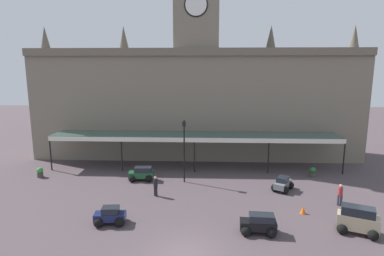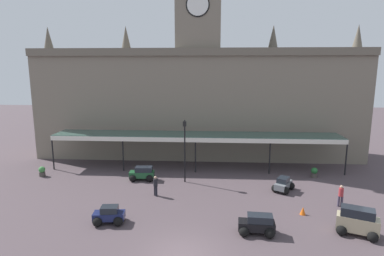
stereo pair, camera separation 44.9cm
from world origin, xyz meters
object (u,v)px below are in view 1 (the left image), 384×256
Objects in this scene: car_green_estate at (141,174)px; planter_forecourt_centre at (40,172)px; car_grey_sedan at (283,184)px; pedestrian_near_entrance at (156,185)px; planter_by_canopy at (313,172)px; traffic_cone at (303,210)px; car_navy_sedan at (110,217)px; car_beige_van at (358,221)px; pedestrian_beside_cars at (340,194)px; car_black_estate at (259,225)px; victorian_lamppost at (184,144)px.

planter_forecourt_centre is at bearing 177.38° from car_green_estate.
car_green_estate is 12.59m from car_grey_sedan.
pedestrian_near_entrance reaches higher than planter_by_canopy.
planter_forecourt_centre reaches higher than traffic_cone.
car_navy_sedan is 3.75× the size of traffic_cone.
car_beige_van is 14.56m from pedestrian_near_entrance.
traffic_cone is at bearing -112.11° from planter_by_canopy.
car_beige_van is at bearing -67.30° from car_grey_sedan.
pedestrian_beside_cars is at bearing 25.92° from traffic_cone.
car_green_estate is at bearing 171.46° from car_grey_sedan.
car_navy_sedan reaches higher than planter_by_canopy.
pedestrian_beside_cars is 3.58m from traffic_cone.
car_navy_sedan is 19.39m from planter_by_canopy.
car_green_estate reaches higher than planter_forecourt_centre.
car_beige_van reaches higher than pedestrian_beside_cars.
car_navy_sedan is 1.28× the size of pedestrian_near_entrance.
planter_forecourt_centre is 25.98m from planter_by_canopy.
car_black_estate is 8.10m from pedestrian_beside_cars.
car_green_estate is 8.39m from car_navy_sedan.
car_beige_van is 10.70m from planter_by_canopy.
planter_by_canopy is (3.68, 3.59, -0.01)m from car_grey_sedan.
traffic_cone is at bearing 8.84° from car_navy_sedan.
car_beige_van is 26.93m from planter_forecourt_centre.
car_black_estate is at bearing -44.79° from car_green_estate.
traffic_cone is at bearing -34.36° from victorian_lamppost.
car_green_estate is 14.34m from traffic_cone.
victorian_lamppost is (-12.06, 4.54, 2.60)m from pedestrian_beside_cars.
car_navy_sedan is 12.90m from planter_forecourt_centre.
victorian_lamppost reaches higher than car_navy_sedan.
traffic_cone is (0.42, -4.44, -0.22)m from car_grey_sedan.
victorian_lamppost is 12.67m from planter_by_canopy.
planter_by_canopy is at bearing 31.38° from car_navy_sedan.
car_green_estate reaches higher than car_navy_sedan.
victorian_lamppost is at bearing 142.68° from car_beige_van.
victorian_lamppost is at bearing -2.84° from planter_forecourt_centre.
planter_by_canopy is (3.26, 8.03, 0.21)m from traffic_cone.
pedestrian_near_entrance is 4.74m from victorian_lamppost.
car_grey_sedan is 9.14m from victorian_lamppost.
victorian_lamppost is at bearing -170.88° from planter_by_canopy.
pedestrian_near_entrance is 11.34m from traffic_cone.
traffic_cone is at bearing 133.95° from car_beige_van.
car_beige_van is at bearing -21.57° from pedestrian_near_entrance.
car_black_estate is (9.25, -9.18, 0.00)m from car_green_estate.
planter_by_canopy is at bearing 57.75° from car_black_estate.
victorian_lamppost reaches higher than planter_forecourt_centre.
planter_forecourt_centre is at bearing 136.80° from car_navy_sedan.
pedestrian_near_entrance is at bearing 166.15° from traffic_cone.
car_beige_van is 0.45× the size of victorian_lamppost.
pedestrian_near_entrance is at bearing -170.72° from car_grey_sedan.
car_beige_van is 2.69× the size of planter_by_canopy.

